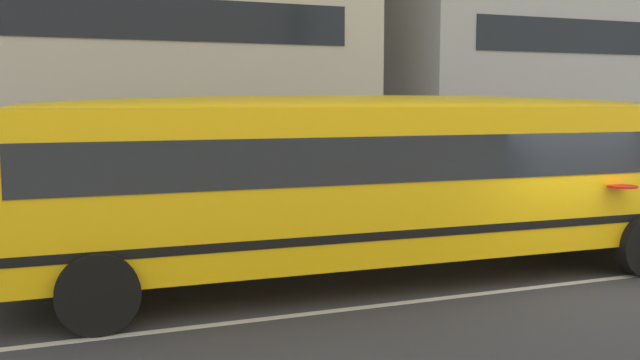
% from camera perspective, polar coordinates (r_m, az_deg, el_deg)
% --- Properties ---
extents(ground_plane, '(400.00, 400.00, 0.00)m').
position_cam_1_polar(ground_plane, '(12.45, 19.48, -7.94)').
color(ground_plane, '#38383D').
extents(sidewalk_far, '(120.00, 3.00, 0.01)m').
position_cam_1_polar(sidewalk_far, '(19.18, 3.53, -2.59)').
color(sidewalk_far, gray).
rests_on(sidewalk_far, ground_plane).
extents(lane_centreline, '(110.00, 0.16, 0.01)m').
position_cam_1_polar(lane_centreline, '(12.45, 19.48, -7.93)').
color(lane_centreline, silver).
rests_on(lane_centreline, ground_plane).
extents(school_bus, '(13.95, 3.47, 3.11)m').
position_cam_1_polar(school_bus, '(11.85, 5.60, 0.76)').
color(school_bus, yellow).
rests_on(school_bus, ground_plane).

